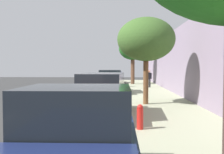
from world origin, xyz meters
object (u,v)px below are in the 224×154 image
object	(u,v)px
bicycle_at_curb	(119,85)
street_tree_far_end	(133,49)
parked_suv_green_mid	(110,82)
parked_sedan_black_far	(115,78)
pedestrian_on_phone	(149,78)
street_tree_mid_block	(146,40)
cyclist_with_backpack	(121,78)
fire_hydrant	(140,117)
parked_suv_red_second	(102,96)

from	to	relation	value
bicycle_at_curb	street_tree_far_end	size ratio (longest dim) A/B	0.29
parked_suv_green_mid	parked_sedan_black_far	size ratio (longest dim) A/B	1.07
street_tree_far_end	pedestrian_on_phone	distance (m)	6.15
pedestrian_on_phone	street_tree_mid_block	bearing A→B (deg)	-97.04
cyclist_with_backpack	street_tree_mid_block	world-z (taller)	street_tree_mid_block
bicycle_at_curb	fire_hydrant	xyz separation A→B (m)	(0.89, -18.21, 0.23)
parked_sedan_black_far	pedestrian_on_phone	size ratio (longest dim) A/B	2.58
cyclist_with_backpack	parked_sedan_black_far	bearing A→B (deg)	96.07
parked_suv_red_second	street_tree_far_end	xyz separation A→B (m)	(2.18, 19.93, 3.34)
parked_sedan_black_far	bicycle_at_curb	size ratio (longest dim) A/B	2.72
street_tree_mid_block	cyclist_with_backpack	bearing A→B (deg)	96.76
cyclist_with_backpack	pedestrian_on_phone	distance (m)	2.88
cyclist_with_backpack	street_tree_far_end	size ratio (longest dim) A/B	0.31
parked_suv_red_second	parked_suv_green_mid	bearing A→B (deg)	90.73
parked_suv_red_second	street_tree_mid_block	distance (m)	4.93
pedestrian_on_phone	fire_hydrant	xyz separation A→B (m)	(-2.15, -17.22, -0.56)
cyclist_with_backpack	street_tree_far_end	world-z (taller)	street_tree_far_end
street_tree_far_end	pedestrian_on_phone	xyz separation A→B (m)	(1.41, -5.05, -3.22)
street_tree_mid_block	pedestrian_on_phone	size ratio (longest dim) A/B	2.80
parked_sedan_black_far	bicycle_at_curb	bearing A→B (deg)	-85.50
cyclist_with_backpack	fire_hydrant	bearing A→B (deg)	-87.84
parked_sedan_black_far	fire_hydrant	xyz separation A→B (m)	(1.39, -24.55, -0.16)
street_tree_mid_block	pedestrian_on_phone	world-z (taller)	street_tree_mid_block
parked_suv_red_second	cyclist_with_backpack	world-z (taller)	parked_suv_red_second
parked_suv_red_second	street_tree_mid_block	world-z (taller)	street_tree_mid_block
parked_suv_red_second	fire_hydrant	world-z (taller)	parked_suv_red_second
fire_hydrant	parked_suv_red_second	bearing A→B (deg)	121.51
bicycle_at_curb	cyclist_with_backpack	distance (m)	0.88
bicycle_at_curb	cyclist_with_backpack	xyz separation A→B (m)	(0.22, -0.45, 0.72)
parked_suv_red_second	parked_sedan_black_far	xyz separation A→B (m)	(0.04, 22.21, -0.27)
parked_suv_green_mid	street_tree_far_end	size ratio (longest dim) A/B	0.85
parked_suv_green_mid	street_tree_far_end	xyz separation A→B (m)	(2.30, 9.97, 3.34)
pedestrian_on_phone	fire_hydrant	world-z (taller)	pedestrian_on_phone
parked_suv_red_second	fire_hydrant	size ratio (longest dim) A/B	5.73
parked_suv_green_mid	bicycle_at_curb	xyz separation A→B (m)	(0.67, 5.90, -0.67)
pedestrian_on_phone	fire_hydrant	bearing A→B (deg)	-97.13
parked_sedan_black_far	fire_hydrant	world-z (taller)	parked_sedan_black_far
parked_suv_red_second	street_tree_mid_block	bearing A→B (deg)	57.91
pedestrian_on_phone	fire_hydrant	distance (m)	17.36
cyclist_with_backpack	bicycle_at_curb	bearing A→B (deg)	116.45
bicycle_at_curb	fire_hydrant	bearing A→B (deg)	-87.19
parked_suv_red_second	street_tree_far_end	distance (m)	20.33
street_tree_mid_block	fire_hydrant	xyz separation A→B (m)	(-0.75, -5.81, -3.17)
bicycle_at_curb	street_tree_far_end	bearing A→B (deg)	68.02
parked_suv_green_mid	street_tree_far_end	distance (m)	10.76
parked_suv_red_second	parked_sedan_black_far	bearing A→B (deg)	89.90
parked_suv_green_mid	street_tree_far_end	world-z (taller)	street_tree_far_end
cyclist_with_backpack	street_tree_far_end	bearing A→B (deg)	72.58
parked_suv_green_mid	cyclist_with_backpack	bearing A→B (deg)	80.74
parked_sedan_black_far	street_tree_far_end	bearing A→B (deg)	-46.88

